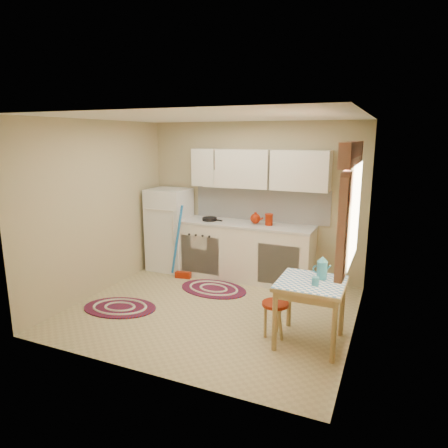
{
  "coord_description": "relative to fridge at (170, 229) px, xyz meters",
  "views": [
    {
      "loc": [
        2.13,
        -4.51,
        2.28
      ],
      "look_at": [
        0.06,
        0.25,
        1.13
      ],
      "focal_mm": 32.0,
      "sensor_mm": 36.0,
      "label": 1
    }
  ],
  "objects": [
    {
      "name": "rug_center",
      "position": [
        1.11,
        -0.61,
        -0.69
      ],
      "size": [
        1.11,
        0.79,
        0.02
      ],
      "primitive_type": null,
      "rotation": [
        0.0,
        0.0,
        -0.08
      ],
      "color": "maroon",
      "rests_on": "ground"
    },
    {
      "name": "base_cabinets",
      "position": [
        1.33,
        0.05,
        -0.26
      ],
      "size": [
        2.25,
        0.6,
        0.88
      ],
      "primitive_type": "cube",
      "color": "silver",
      "rests_on": "ground"
    },
    {
      "name": "table",
      "position": [
        2.76,
        -1.62,
        -0.34
      ],
      "size": [
        0.72,
        0.72,
        0.72
      ],
      "primitive_type": "cube",
      "color": "tan",
      "rests_on": "ground"
    },
    {
      "name": "broom",
      "position": [
        0.45,
        -0.35,
        -0.1
      ],
      "size": [
        0.29,
        0.16,
        1.2
      ],
      "primitive_type": null,
      "rotation": [
        0.0,
        0.0,
        0.15
      ],
      "color": "blue",
      "rests_on": "ground"
    },
    {
      "name": "mug",
      "position": [
        2.82,
        -1.72,
        0.07
      ],
      "size": [
        0.1,
        0.1,
        0.1
      ],
      "primitive_type": "cylinder",
      "rotation": [
        0.0,
        0.0,
        0.33
      ],
      "color": "teal",
      "rests_on": "table"
    },
    {
      "name": "red_kettle",
      "position": [
        1.54,
        0.05,
        0.31
      ],
      "size": [
        0.22,
        0.2,
        0.18
      ],
      "primitive_type": null,
      "rotation": [
        0.0,
        0.0,
        -0.28
      ],
      "color": "maroon",
      "rests_on": "countertop"
    },
    {
      "name": "rug_left",
      "position": [
        0.23,
        -1.72,
        -0.69
      ],
      "size": [
        1.12,
        0.86,
        0.02
      ],
      "primitive_type": null,
      "rotation": [
        0.0,
        0.0,
        0.21
      ],
      "color": "maroon",
      "rests_on": "ground"
    },
    {
      "name": "red_canister",
      "position": [
        1.76,
        0.05,
        0.3
      ],
      "size": [
        0.13,
        0.13,
        0.16
      ],
      "primitive_type": "cylinder",
      "rotation": [
        0.0,
        0.0,
        -0.15
      ],
      "color": "maroon",
      "rests_on": "countertop"
    },
    {
      "name": "stool",
      "position": [
        2.37,
        -1.64,
        -0.49
      ],
      "size": [
        0.35,
        0.35,
        0.42
      ],
      "primitive_type": "cylinder",
      "rotation": [
        0.0,
        0.0,
        -0.16
      ],
      "color": "maroon",
      "rests_on": "ground"
    },
    {
      "name": "fridge",
      "position": [
        0.0,
        0.0,
        0.0
      ],
      "size": [
        0.65,
        0.6,
        1.4
      ],
      "primitive_type": "cube",
      "color": "white",
      "rests_on": "ground"
    },
    {
      "name": "room_shell",
      "position": [
        1.55,
        -1.01,
        0.9
      ],
      "size": [
        3.64,
        3.6,
        2.52
      ],
      "color": "tan",
      "rests_on": "ground"
    },
    {
      "name": "coffee_pot",
      "position": [
        2.85,
        -1.5,
        0.16
      ],
      "size": [
        0.14,
        0.12,
        0.28
      ],
      "primitive_type": null,
      "rotation": [
        0.0,
        0.0,
        0.01
      ],
      "color": "teal",
      "rests_on": "table"
    },
    {
      "name": "countertop",
      "position": [
        1.33,
        0.05,
        0.2
      ],
      "size": [
        2.27,
        0.62,
        0.04
      ],
      "primitive_type": "cube",
      "color": "#BAB7B0",
      "rests_on": "base_cabinets"
    },
    {
      "name": "frying_pan",
      "position": [
        0.76,
        0.0,
        0.24
      ],
      "size": [
        0.29,
        0.29,
        0.05
      ],
      "primitive_type": "cylinder",
      "rotation": [
        0.0,
        0.0,
        -0.25
      ],
      "color": "black",
      "rests_on": "countertop"
    }
  ]
}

